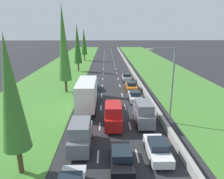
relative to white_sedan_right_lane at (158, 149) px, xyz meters
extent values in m
plane|color=#28282B|center=(-3.48, 45.20, -0.81)|extent=(300.00, 300.00, 0.00)
cube|color=#478433|center=(-16.13, 45.20, -0.79)|extent=(14.00, 140.00, 0.04)
cube|color=#478433|center=(10.87, 45.20, -0.79)|extent=(14.00, 140.00, 0.04)
cube|color=#9E9B93|center=(2.22, 45.20, -0.39)|extent=(0.44, 120.00, 0.85)
cube|color=white|center=(-5.23, 0.20, -0.81)|extent=(0.14, 2.00, 0.01)
cube|color=white|center=(-5.23, 6.20, -0.81)|extent=(0.14, 2.00, 0.01)
cube|color=white|center=(-5.23, 12.20, -0.81)|extent=(0.14, 2.00, 0.01)
cube|color=white|center=(-5.23, 18.20, -0.81)|extent=(0.14, 2.00, 0.01)
cube|color=white|center=(-5.23, 24.20, -0.81)|extent=(0.14, 2.00, 0.01)
cube|color=white|center=(-5.23, 30.20, -0.81)|extent=(0.14, 2.00, 0.01)
cube|color=white|center=(-5.23, 36.20, -0.81)|extent=(0.14, 2.00, 0.01)
cube|color=white|center=(-5.23, 42.20, -0.81)|extent=(0.14, 2.00, 0.01)
cube|color=white|center=(-5.23, 48.20, -0.81)|extent=(0.14, 2.00, 0.01)
cube|color=white|center=(-5.23, 54.20, -0.81)|extent=(0.14, 2.00, 0.01)
cube|color=white|center=(-5.23, 60.20, -0.81)|extent=(0.14, 2.00, 0.01)
cube|color=white|center=(-5.23, 66.20, -0.81)|extent=(0.14, 2.00, 0.01)
cube|color=white|center=(-5.23, 72.20, -0.81)|extent=(0.14, 2.00, 0.01)
cube|color=white|center=(-5.23, 78.20, -0.81)|extent=(0.14, 2.00, 0.01)
cube|color=white|center=(-5.23, 84.20, -0.81)|extent=(0.14, 2.00, 0.01)
cube|color=white|center=(-5.23, 90.20, -0.81)|extent=(0.14, 2.00, 0.01)
cube|color=white|center=(-5.23, 96.20, -0.81)|extent=(0.14, 2.00, 0.01)
cube|color=white|center=(-5.23, 102.20, -0.81)|extent=(0.14, 2.00, 0.01)
cube|color=white|center=(-1.73, 0.20, -0.81)|extent=(0.14, 2.00, 0.01)
cube|color=white|center=(-1.73, 6.20, -0.81)|extent=(0.14, 2.00, 0.01)
cube|color=white|center=(-1.73, 12.20, -0.81)|extent=(0.14, 2.00, 0.01)
cube|color=white|center=(-1.73, 18.20, -0.81)|extent=(0.14, 2.00, 0.01)
cube|color=white|center=(-1.73, 24.20, -0.81)|extent=(0.14, 2.00, 0.01)
cube|color=white|center=(-1.73, 30.20, -0.81)|extent=(0.14, 2.00, 0.01)
cube|color=white|center=(-1.73, 36.20, -0.81)|extent=(0.14, 2.00, 0.01)
cube|color=white|center=(-1.73, 42.20, -0.81)|extent=(0.14, 2.00, 0.01)
cube|color=white|center=(-1.73, 48.20, -0.81)|extent=(0.14, 2.00, 0.01)
cube|color=white|center=(-1.73, 54.20, -0.81)|extent=(0.14, 2.00, 0.01)
cube|color=white|center=(-1.73, 60.20, -0.81)|extent=(0.14, 2.00, 0.01)
cube|color=white|center=(-1.73, 66.20, -0.81)|extent=(0.14, 2.00, 0.01)
cube|color=white|center=(-1.73, 72.20, -0.81)|extent=(0.14, 2.00, 0.01)
cube|color=white|center=(-1.73, 78.20, -0.81)|extent=(0.14, 2.00, 0.01)
cube|color=white|center=(-1.73, 84.20, -0.81)|extent=(0.14, 2.00, 0.01)
cube|color=white|center=(-1.73, 90.20, -0.81)|extent=(0.14, 2.00, 0.01)
cube|color=white|center=(-1.73, 96.20, -0.81)|extent=(0.14, 2.00, 0.01)
cube|color=white|center=(-1.73, 102.20, -0.81)|extent=(0.14, 2.00, 0.01)
cube|color=white|center=(0.00, 0.03, -0.13)|extent=(1.76, 4.50, 0.72)
cube|color=#19232D|center=(0.00, -0.12, 0.53)|extent=(1.56, 1.90, 0.60)
cylinder|color=black|center=(-0.80, 1.43, -0.49)|extent=(0.22, 0.64, 0.64)
cylinder|color=black|center=(0.80, 1.43, -0.49)|extent=(0.22, 0.64, 0.64)
cylinder|color=black|center=(-0.80, -1.36, -0.49)|extent=(0.22, 0.64, 0.64)
cylinder|color=black|center=(0.80, -1.36, -0.49)|extent=(0.22, 0.64, 0.64)
cube|color=black|center=(-3.26, -1.27, -0.13)|extent=(1.76, 4.50, 0.72)
cube|color=#19232D|center=(-3.26, -1.42, 0.53)|extent=(1.56, 1.90, 0.60)
cylinder|color=black|center=(-4.06, 0.13, -0.49)|extent=(0.22, 0.64, 0.64)
cylinder|color=black|center=(-2.46, 0.13, -0.49)|extent=(0.22, 0.64, 0.64)
cylinder|color=black|center=(-4.06, -2.66, -0.49)|extent=(0.22, 0.64, 0.64)
cylinder|color=black|center=(-2.46, -2.66, -0.49)|extent=(0.22, 0.64, 0.64)
cube|color=slate|center=(-6.86, 1.65, 0.21)|extent=(1.90, 4.90, 1.40)
cube|color=slate|center=(-6.86, 1.35, 1.46)|extent=(1.80, 3.10, 1.10)
cylinder|color=black|center=(-7.73, 3.17, -0.49)|extent=(0.22, 0.64, 0.64)
cylinder|color=black|center=(-5.99, 3.17, -0.49)|extent=(0.22, 0.64, 0.64)
cylinder|color=black|center=(-7.73, 0.13, -0.49)|extent=(0.22, 0.64, 0.64)
cylinder|color=black|center=(-5.99, 0.13, -0.49)|extent=(0.22, 0.64, 0.64)
cube|color=red|center=(-3.69, 6.21, 0.21)|extent=(1.90, 4.90, 1.40)
cube|color=red|center=(-3.69, 5.91, 1.46)|extent=(1.80, 3.10, 1.10)
cylinder|color=black|center=(-4.56, 7.73, -0.49)|extent=(0.22, 0.64, 0.64)
cylinder|color=black|center=(-2.82, 7.73, -0.49)|extent=(0.22, 0.64, 0.64)
cylinder|color=black|center=(-4.56, 4.69, -0.49)|extent=(0.22, 0.64, 0.64)
cylinder|color=black|center=(-2.82, 4.69, -0.49)|extent=(0.22, 0.64, 0.64)
cube|color=black|center=(-7.10, 12.24, -0.21)|extent=(2.20, 9.40, 0.56)
cube|color=white|center=(-7.10, 15.84, 1.32)|extent=(2.40, 2.20, 2.50)
cube|color=silver|center=(-7.10, 11.14, 1.72)|extent=(2.44, 7.20, 3.30)
cylinder|color=black|center=(-8.22, 15.54, -0.49)|extent=(0.22, 0.64, 0.64)
cylinder|color=black|center=(-5.98, 15.54, -0.49)|extent=(0.22, 0.64, 0.64)
cylinder|color=black|center=(-8.22, 10.06, -0.49)|extent=(0.22, 0.64, 0.64)
cylinder|color=black|center=(-5.98, 10.06, -0.49)|extent=(0.22, 0.64, 0.64)
cylinder|color=black|center=(-8.22, 8.98, -0.49)|extent=(0.22, 0.64, 0.64)
cylinder|color=black|center=(-5.98, 8.98, -0.49)|extent=(0.22, 0.64, 0.64)
cube|color=slate|center=(-0.10, 6.76, 0.21)|extent=(1.90, 4.90, 1.40)
cube|color=slate|center=(-0.10, 6.46, 1.46)|extent=(1.80, 3.10, 1.10)
cylinder|color=black|center=(-0.97, 8.28, -0.49)|extent=(0.22, 0.64, 0.64)
cylinder|color=black|center=(0.77, 8.28, -0.49)|extent=(0.22, 0.64, 0.64)
cylinder|color=black|center=(-0.97, 5.24, -0.49)|extent=(0.22, 0.64, 0.64)
cylinder|color=black|center=(0.77, 5.24, -0.49)|extent=(0.22, 0.64, 0.64)
cube|color=teal|center=(-6.92, 21.68, -0.13)|extent=(1.76, 4.50, 0.72)
cube|color=#19232D|center=(-6.92, 21.53, 0.53)|extent=(1.56, 1.90, 0.60)
cylinder|color=black|center=(-7.72, 23.07, -0.49)|extent=(0.22, 0.64, 0.64)
cylinder|color=black|center=(-6.12, 23.07, -0.49)|extent=(0.22, 0.64, 0.64)
cylinder|color=black|center=(-7.72, 20.28, -0.49)|extent=(0.22, 0.64, 0.64)
cylinder|color=black|center=(-6.12, 20.28, -0.49)|extent=(0.22, 0.64, 0.64)
cube|color=white|center=(0.01, 14.94, -0.13)|extent=(1.76, 4.50, 0.72)
cube|color=#19232D|center=(0.01, 14.79, 0.53)|extent=(1.56, 1.90, 0.60)
cylinder|color=black|center=(-0.79, 16.34, -0.49)|extent=(0.22, 0.64, 0.64)
cylinder|color=black|center=(0.81, 16.34, -0.49)|extent=(0.22, 0.64, 0.64)
cylinder|color=black|center=(-0.79, 13.55, -0.49)|extent=(0.22, 0.64, 0.64)
cylinder|color=black|center=(0.81, 13.55, -0.49)|extent=(0.22, 0.64, 0.64)
cube|color=orange|center=(0.11, 20.85, -0.13)|extent=(1.76, 4.50, 0.72)
cube|color=#19232D|center=(0.11, 20.70, 0.53)|extent=(1.56, 1.90, 0.60)
cylinder|color=black|center=(-0.69, 22.25, -0.49)|extent=(0.22, 0.64, 0.64)
cylinder|color=black|center=(0.91, 22.25, -0.49)|extent=(0.22, 0.64, 0.64)
cylinder|color=black|center=(-0.69, 19.46, -0.49)|extent=(0.22, 0.64, 0.64)
cylinder|color=black|center=(0.91, 19.46, -0.49)|extent=(0.22, 0.64, 0.64)
cube|color=silver|center=(-0.06, 28.05, -0.11)|extent=(1.68, 3.90, 0.76)
cube|color=#19232D|center=(-0.06, 27.75, 0.59)|extent=(1.52, 1.60, 0.64)
cylinder|color=black|center=(-0.82, 29.26, -0.49)|extent=(0.22, 0.64, 0.64)
cylinder|color=black|center=(0.70, 29.26, -0.49)|extent=(0.22, 0.64, 0.64)
cylinder|color=black|center=(-0.82, 26.84, -0.49)|extent=(0.22, 0.64, 0.64)
cylinder|color=black|center=(0.70, 26.84, -0.49)|extent=(0.22, 0.64, 0.64)
cylinder|color=#4C3823|center=(-11.18, -1.76, 0.29)|extent=(0.40, 0.40, 2.20)
cone|color=#3D752D|center=(-11.18, -1.76, 5.65)|extent=(2.07, 2.07, 8.53)
cylinder|color=#4C3823|center=(-11.58, 20.22, 0.29)|extent=(0.41, 0.41, 2.20)
cone|color=#3D752D|center=(-11.58, 20.22, 7.74)|extent=(2.17, 2.17, 12.70)
cylinder|color=#4C3823|center=(-11.77, 39.22, 0.29)|extent=(0.40, 0.40, 2.20)
cone|color=#2D6623|center=(-11.77, 39.22, 6.37)|extent=(2.10, 2.10, 9.97)
cylinder|color=#4C3823|center=(-12.00, 58.66, 0.29)|extent=(0.40, 0.40, 2.20)
cone|color=#2D6623|center=(-12.00, 58.66, 5.84)|extent=(2.08, 2.08, 8.91)
cylinder|color=gray|center=(3.12, 6.94, 3.69)|extent=(0.20, 0.20, 9.00)
cylinder|color=gray|center=(1.72, 6.94, 8.04)|extent=(2.80, 0.12, 0.12)
cube|color=silver|center=(0.32, 6.94, 7.94)|extent=(0.60, 0.28, 0.20)
camera|label=1|loc=(-4.45, -16.12, 10.09)|focal=33.78mm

